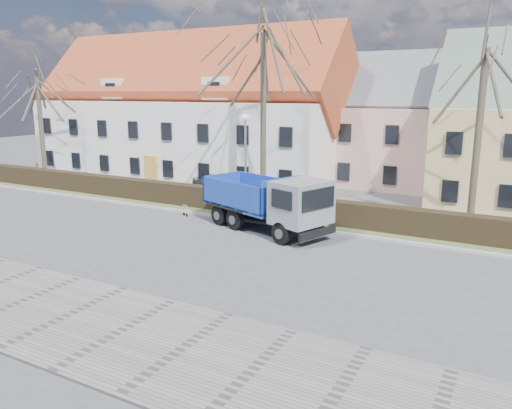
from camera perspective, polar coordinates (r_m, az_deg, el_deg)
The scene contains 14 objects.
ground at distance 23.21m, azimuth -4.64°, elevation -4.73°, with size 120.00×120.00×0.00m, color #4B4A4D.
sidewalk_near at distance 17.21m, azimuth -20.65°, elevation -11.81°, with size 80.00×5.00×0.08m, color gray.
curb_far at distance 27.00m, azimuth 0.70°, elevation -2.04°, with size 80.00×0.30×0.12m, color #9D9B98.
grass_strip at distance 28.38m, azimuth 2.21°, elevation -1.34°, with size 80.00×3.00×0.10m, color #4F5D34.
hedge at distance 28.06m, azimuth 2.04°, elevation -0.24°, with size 60.00×0.90×1.30m, color black.
building_white at distance 42.76m, azimuth -7.67°, elevation 9.69°, with size 26.80×10.80×9.50m, color white, non-canonical shape.
building_pink at distance 39.45m, azimuth 16.68°, elevation 7.93°, with size 10.80×8.80×8.00m, color #D2A194, non-canonical shape.
tree_0 at distance 43.61m, azimuth -23.43°, elevation 9.09°, with size 7.20×7.20×9.90m, color #423A2E, non-canonical shape.
tree_1 at distance 30.49m, azimuth 0.84°, elevation 11.57°, with size 9.20×9.20×12.65m, color #423A2E, non-canonical shape.
tree_2 at distance 27.10m, azimuth 24.18°, elevation 8.58°, with size 8.00×8.00×11.00m, color #423A2E, non-canonical shape.
dump_truck at distance 25.55m, azimuth 0.72°, elevation 0.43°, with size 7.50×2.79×3.00m, color #163599, non-canonical shape.
streetlight at distance 29.64m, azimuth -1.21°, elevation 4.87°, with size 0.45×0.45×5.78m, color gray, non-canonical shape.
cart_frame at distance 28.96m, azimuth -8.31°, elevation -0.54°, with size 0.79×0.45×0.72m, color silver, non-canonical shape.
parked_car_a at distance 35.38m, azimuth -4.35°, elevation 2.46°, with size 1.54×3.82×1.30m, color #25252D.
Camera 1 is at (12.20, -18.47, 6.96)m, focal length 35.00 mm.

